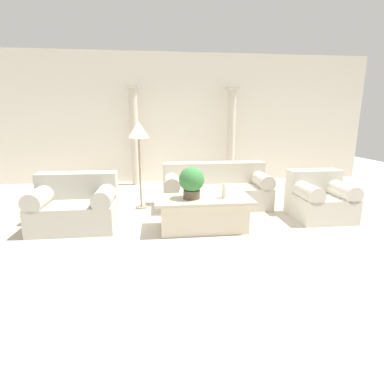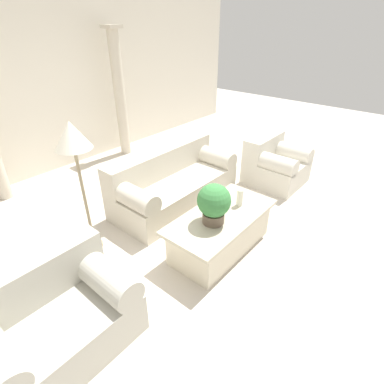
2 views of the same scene
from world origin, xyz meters
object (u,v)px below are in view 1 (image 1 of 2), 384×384
at_px(coffee_table, 203,213).
at_px(potted_plant, 192,181).
at_px(sofa_long, 216,189).
at_px(loveseat, 76,205).
at_px(floor_lamp, 138,134).
at_px(armchair, 319,198).

height_order(coffee_table, potted_plant, potted_plant).
distance_m(sofa_long, coffee_table, 1.25).
relative_size(loveseat, floor_lamp, 0.76).
height_order(sofa_long, floor_lamp, floor_lamp).
xyz_separation_m(loveseat, floor_lamp, (0.94, 0.87, 1.02)).
relative_size(sofa_long, floor_lamp, 1.24).
bearing_deg(potted_plant, armchair, 8.91).
bearing_deg(coffee_table, armchair, 9.47).
relative_size(potted_plant, floor_lamp, 0.30).
xyz_separation_m(coffee_table, armchair, (2.01, 0.33, 0.09)).
xyz_separation_m(coffee_table, potted_plant, (-0.18, -0.01, 0.49)).
height_order(potted_plant, armchair, potted_plant).
xyz_separation_m(loveseat, potted_plant, (1.74, -0.34, 0.40)).
bearing_deg(floor_lamp, sofa_long, -1.12).
height_order(coffee_table, armchair, armchair).
height_order(potted_plant, floor_lamp, floor_lamp).
height_order(sofa_long, coffee_table, sofa_long).
bearing_deg(floor_lamp, armchair, -16.31).
bearing_deg(coffee_table, potted_plant, -177.58).
bearing_deg(sofa_long, potted_plant, -116.40).
xyz_separation_m(floor_lamp, armchair, (2.99, -0.87, -1.02)).
bearing_deg(coffee_table, floor_lamp, 129.03).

